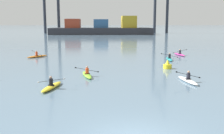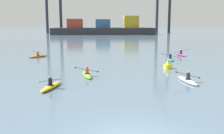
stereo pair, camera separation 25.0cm
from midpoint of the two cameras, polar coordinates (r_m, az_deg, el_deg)
The scene contains 8 objects.
container_barge at distance 107.71m, azimuth -2.22°, elevation 8.13°, with size 40.12×10.30×7.23m.
channel_buoy at distance 28.99m, azimuth 11.43°, elevation 0.36°, with size 0.90×0.90×1.00m.
kayak_lime at distance 24.55m, azimuth -5.60°, elevation -1.58°, with size 2.20×3.45×0.95m.
kayak_magenta at distance 40.99m, azimuth 13.94°, elevation 2.65°, with size 2.23×3.45×0.95m.
kayak_white at distance 22.96m, azimuth 15.44°, elevation -2.65°, with size 2.22×3.45×0.96m.
kayak_teal at distance 35.63m, azimuth 11.84°, elevation 1.73°, with size 2.25×3.44×0.95m.
kayak_yellow at distance 20.54m, azimuth -13.01°, elevation -3.97°, with size 2.22×3.45×0.95m.
kayak_orange at distance 39.05m, azimuth -15.73°, elevation 2.24°, with size 2.63×3.00×0.95m.
Camera 1 is at (-1.42, -10.60, 4.88)m, focal length 43.19 mm.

